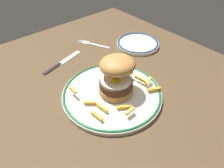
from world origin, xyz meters
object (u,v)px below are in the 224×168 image
side_plate (138,43)px  dinner_plate (112,93)px  burger (117,74)px  fork (93,44)px  knife (60,64)px

side_plate → dinner_plate: bearing=-60.5°
burger → side_plate: bearing=121.0°
side_plate → fork: side_plate is taller
dinner_plate → knife: dinner_plate is taller
fork → side_plate: bearing=46.4°
knife → fork: bearing=101.6°
dinner_plate → knife: (-24.77, -3.60, -0.58)cm
side_plate → fork: size_ratio=1.25×
burger → dinner_plate: bearing=-86.3°
burger → knife: size_ratio=0.69×
dinner_plate → fork: size_ratio=2.18×
dinner_plate → knife: 25.03cm
side_plate → knife: 32.46cm
burger → side_plate: size_ratio=0.72×
fork → burger: bearing=-23.2°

